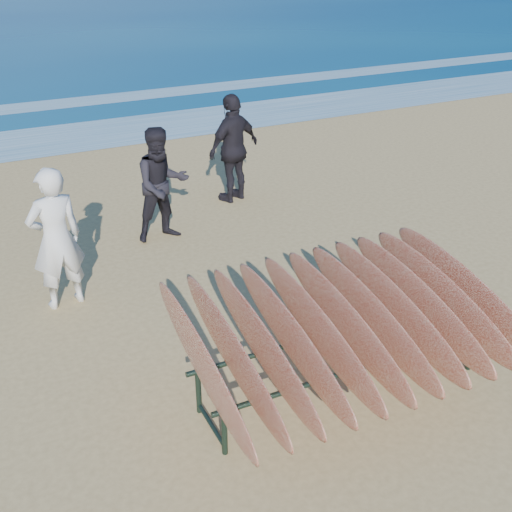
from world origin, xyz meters
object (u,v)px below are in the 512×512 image
at_px(person_dark_a, 162,185).
at_px(person_dark_b, 234,148).
at_px(person_white, 56,239).
at_px(surfboard_rack, 345,323).

distance_m(person_dark_a, person_dark_b, 1.96).
xyz_separation_m(person_dark_a, person_dark_b, (1.68, 1.01, 0.06)).
xyz_separation_m(person_white, person_dark_a, (1.85, 1.33, -0.04)).
height_order(surfboard_rack, person_dark_b, person_dark_b).
bearing_deg(person_dark_b, person_white, 13.43).
xyz_separation_m(surfboard_rack, person_dark_a, (-0.39, 4.44, 0.06)).
bearing_deg(person_white, person_dark_a, -153.53).
bearing_deg(person_white, surfboard_rack, 116.60).
relative_size(surfboard_rack, person_dark_b, 1.67).
bearing_deg(surfboard_rack, person_dark_a, 95.65).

